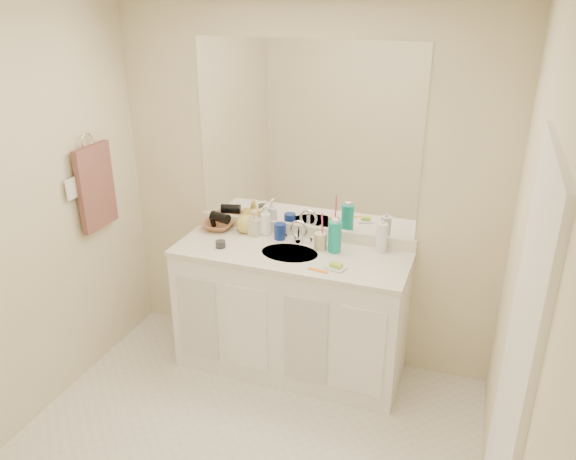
# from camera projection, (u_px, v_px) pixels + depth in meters

# --- Properties ---
(wall_back) EXTENTS (2.60, 0.02, 2.40)m
(wall_back) POSITION_uv_depth(u_px,v_px,m) (305.00, 191.00, 3.71)
(wall_back) COLOR beige
(wall_back) RESTS_ON floor
(wall_right) EXTENTS (0.02, 2.60, 2.40)m
(wall_right) POSITION_uv_depth(u_px,v_px,m) (517.00, 332.00, 2.18)
(wall_right) COLOR beige
(wall_right) RESTS_ON floor
(vanity_cabinet) EXTENTS (1.50, 0.55, 0.85)m
(vanity_cabinet) POSITION_uv_depth(u_px,v_px,m) (291.00, 313.00, 3.77)
(vanity_cabinet) COLOR white
(vanity_cabinet) RESTS_ON floor
(countertop) EXTENTS (1.52, 0.57, 0.03)m
(countertop) POSITION_uv_depth(u_px,v_px,m) (291.00, 254.00, 3.60)
(countertop) COLOR silver
(countertop) RESTS_ON vanity_cabinet
(backsplash) EXTENTS (1.52, 0.03, 0.08)m
(backsplash) POSITION_uv_depth(u_px,v_px,m) (304.00, 231.00, 3.80)
(backsplash) COLOR white
(backsplash) RESTS_ON countertop
(sink_basin) EXTENTS (0.37, 0.37, 0.02)m
(sink_basin) POSITION_uv_depth(u_px,v_px,m) (290.00, 254.00, 3.58)
(sink_basin) COLOR silver
(sink_basin) RESTS_ON countertop
(faucet) EXTENTS (0.02, 0.02, 0.11)m
(faucet) POSITION_uv_depth(u_px,v_px,m) (299.00, 234.00, 3.71)
(faucet) COLOR silver
(faucet) RESTS_ON countertop
(mirror) EXTENTS (1.48, 0.01, 1.20)m
(mirror) POSITION_uv_depth(u_px,v_px,m) (305.00, 138.00, 3.56)
(mirror) COLOR white
(mirror) RESTS_ON wall_back
(blue_mug) EXTENTS (0.09, 0.09, 0.11)m
(blue_mug) POSITION_uv_depth(u_px,v_px,m) (280.00, 231.00, 3.76)
(blue_mug) COLOR navy
(blue_mug) RESTS_ON countertop
(tan_cup) EXTENTS (0.10, 0.10, 0.11)m
(tan_cup) POSITION_uv_depth(u_px,v_px,m) (320.00, 241.00, 3.61)
(tan_cup) COLOR beige
(tan_cup) RESTS_ON countertop
(toothbrush) EXTENTS (0.01, 0.04, 0.21)m
(toothbrush) POSITION_uv_depth(u_px,v_px,m) (322.00, 228.00, 3.57)
(toothbrush) COLOR #FF436F
(toothbrush) RESTS_ON tan_cup
(mouthwash_bottle) EXTENTS (0.10, 0.10, 0.20)m
(mouthwash_bottle) POSITION_uv_depth(u_px,v_px,m) (335.00, 237.00, 3.56)
(mouthwash_bottle) COLOR #0D9C89
(mouthwash_bottle) RESTS_ON countertop
(clear_pump_bottle) EXTENTS (0.09, 0.09, 0.19)m
(clear_pump_bottle) POSITION_uv_depth(u_px,v_px,m) (382.00, 238.00, 3.56)
(clear_pump_bottle) COLOR white
(clear_pump_bottle) RESTS_ON countertop
(soap_dish) EXTENTS (0.13, 0.12, 0.01)m
(soap_dish) POSITION_uv_depth(u_px,v_px,m) (336.00, 268.00, 3.37)
(soap_dish) COLOR silver
(soap_dish) RESTS_ON countertop
(green_soap) EXTENTS (0.08, 0.06, 0.02)m
(green_soap) POSITION_uv_depth(u_px,v_px,m) (336.00, 265.00, 3.36)
(green_soap) COLOR #9FD433
(green_soap) RESTS_ON soap_dish
(orange_comb) EXTENTS (0.13, 0.05, 0.01)m
(orange_comb) POSITION_uv_depth(u_px,v_px,m) (318.00, 270.00, 3.35)
(orange_comb) COLOR orange
(orange_comb) RESTS_ON countertop
(dark_jar) EXTENTS (0.08, 0.08, 0.05)m
(dark_jar) POSITION_uv_depth(u_px,v_px,m) (221.00, 244.00, 3.65)
(dark_jar) COLOR #292A2E
(dark_jar) RESTS_ON countertop
(soap_bottle_white) EXTENTS (0.08, 0.08, 0.21)m
(soap_bottle_white) POSITION_uv_depth(u_px,v_px,m) (266.00, 220.00, 3.81)
(soap_bottle_white) COLOR white
(soap_bottle_white) RESTS_ON countertop
(soap_bottle_cream) EXTENTS (0.10, 0.10, 0.18)m
(soap_bottle_cream) POSITION_uv_depth(u_px,v_px,m) (255.00, 223.00, 3.81)
(soap_bottle_cream) COLOR beige
(soap_bottle_cream) RESTS_ON countertop
(soap_bottle_yellow) EXTENTS (0.18, 0.18, 0.18)m
(soap_bottle_yellow) POSITION_uv_depth(u_px,v_px,m) (246.00, 220.00, 3.85)
(soap_bottle_yellow) COLOR #D6BA53
(soap_bottle_yellow) RESTS_ON countertop
(wicker_basket) EXTENTS (0.24, 0.24, 0.05)m
(wicker_basket) POSITION_uv_depth(u_px,v_px,m) (218.00, 225.00, 3.93)
(wicker_basket) COLOR brown
(wicker_basket) RESTS_ON countertop
(hair_dryer) EXTENTS (0.15, 0.10, 0.07)m
(hair_dryer) POSITION_uv_depth(u_px,v_px,m) (220.00, 217.00, 3.90)
(hair_dryer) COLOR black
(hair_dryer) RESTS_ON wicker_basket
(towel_ring) EXTENTS (0.01, 0.11, 0.11)m
(towel_ring) POSITION_uv_depth(u_px,v_px,m) (87.00, 141.00, 3.51)
(towel_ring) COLOR silver
(towel_ring) RESTS_ON wall_left
(hand_towel) EXTENTS (0.04, 0.32, 0.55)m
(hand_towel) POSITION_uv_depth(u_px,v_px,m) (96.00, 187.00, 3.63)
(hand_towel) COLOR #54322D
(hand_towel) RESTS_ON towel_ring
(switch_plate) EXTENTS (0.01, 0.08, 0.13)m
(switch_plate) POSITION_uv_depth(u_px,v_px,m) (71.00, 189.00, 3.44)
(switch_plate) COLOR white
(switch_plate) RESTS_ON wall_left
(door) EXTENTS (0.02, 0.82, 2.00)m
(door) POSITION_uv_depth(u_px,v_px,m) (506.00, 423.00, 2.00)
(door) COLOR white
(door) RESTS_ON floor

